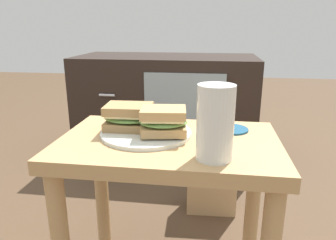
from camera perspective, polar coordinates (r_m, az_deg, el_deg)
The scene contains 8 objects.
side_table at distance 0.84m, azimuth 0.10°, elevation -9.21°, with size 0.56×0.36×0.46m.
tv_cabinet at distance 1.77m, azimuth -0.26°, elevation 2.15°, with size 0.96×0.46×0.58m.
plate at distance 0.83m, azimuth -3.98°, elevation -2.37°, with size 0.24×0.24×0.01m, color silver.
sandwich_front at distance 0.85m, azimuth -7.07°, elevation 0.58°, with size 0.13×0.10×0.07m.
sandwich_back at distance 0.80m, azimuth -0.79°, elevation -0.09°, with size 0.13×0.11×0.07m.
beer_glass at distance 0.67m, azimuth 8.54°, elevation -0.59°, with size 0.08×0.08×0.16m.
coaster at distance 0.89m, azimuth 11.44°, elevation -1.66°, with size 0.09×0.09×0.01m, color navy.
paper_bag at distance 1.32m, azimuth 7.92°, elevation -9.84°, with size 0.20×0.13×0.31m.
Camera 1 is at (0.10, -0.75, 0.74)m, focal length 33.67 mm.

